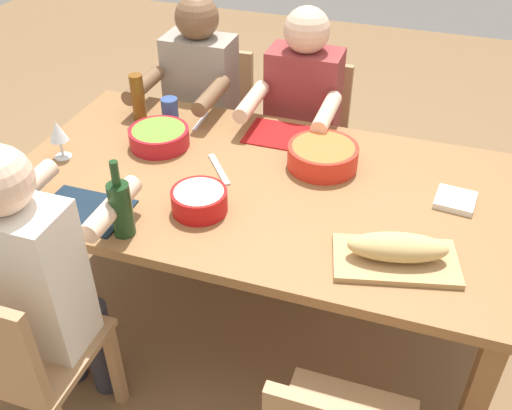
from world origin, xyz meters
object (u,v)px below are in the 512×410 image
at_px(wine_glass, 58,133).
at_px(serving_bowl_fruit, 323,155).
at_px(chair_near_right, 214,120).
at_px(serving_bowl_pasta, 199,199).
at_px(chair_near_center, 308,135).
at_px(napkin_stack, 455,200).
at_px(diner_near_center, 300,114).
at_px(beer_bottle, 138,98).
at_px(chair_far_right, 18,359).
at_px(cup_near_right, 170,110).
at_px(cutting_board, 395,260).
at_px(wine_bottle, 121,208).
at_px(dining_table, 256,197).
at_px(serving_bowl_salad, 159,136).
at_px(diner_near_right, 198,98).
at_px(diner_far_right, 37,274).
at_px(bread_loaf, 398,247).

bearing_deg(wine_glass, serving_bowl_fruit, -165.04).
height_order(chair_near_right, serving_bowl_pasta, chair_near_right).
distance_m(chair_near_center, napkin_stack, 1.09).
xyz_separation_m(diner_near_center, beer_bottle, (0.66, 0.36, 0.15)).
height_order(chair_far_right, chair_near_center, same).
xyz_separation_m(chair_near_right, cup_near_right, (-0.01, 0.51, 0.31)).
xyz_separation_m(serving_bowl_pasta, cup_near_right, (0.39, -0.58, 0.01)).
height_order(chair_far_right, diner_near_center, diner_near_center).
bearing_deg(cutting_board, wine_bottle, 8.90).
distance_m(dining_table, serving_bowl_fruit, 0.32).
xyz_separation_m(dining_table, chair_far_right, (0.53, 0.86, -0.18)).
bearing_deg(cutting_board, serving_bowl_pasta, -4.83).
height_order(chair_near_center, diner_near_center, diner_near_center).
bearing_deg(diner_near_center, serving_bowl_salad, 48.53).
relative_size(diner_near_right, cup_near_right, 10.91).
bearing_deg(chair_near_right, wine_glass, 73.34).
relative_size(chair_near_center, wine_glass, 5.12).
bearing_deg(diner_far_right, beer_bottle, -82.66).
xyz_separation_m(dining_table, serving_bowl_pasta, (0.14, 0.24, 0.12)).
height_order(serving_bowl_pasta, wine_glass, wine_glass).
bearing_deg(serving_bowl_fruit, napkin_stack, 170.24).
relative_size(cutting_board, cup_near_right, 3.64).
xyz_separation_m(wine_bottle, cup_near_right, (0.19, -0.78, -0.05)).
bearing_deg(serving_bowl_pasta, dining_table, -119.96).
xyz_separation_m(diner_near_center, serving_bowl_salad, (0.48, 0.54, 0.09)).
distance_m(chair_far_right, cutting_board, 1.27).
relative_size(chair_near_right, serving_bowl_pasta, 4.19).
relative_size(diner_near_center, bread_loaf, 3.75).
bearing_deg(dining_table, napkin_stack, -171.98).
relative_size(serving_bowl_fruit, napkin_stack, 2.02).
xyz_separation_m(cutting_board, beer_bottle, (1.23, -0.60, 0.10)).
bearing_deg(beer_bottle, chair_near_center, -140.17).
height_order(diner_near_center, cutting_board, diner_near_center).
xyz_separation_m(serving_bowl_salad, wine_bottle, (-0.15, 0.57, 0.06)).
height_order(beer_bottle, napkin_stack, beer_bottle).
height_order(serving_bowl_pasta, bread_loaf, bread_loaf).
bearing_deg(diner_near_right, serving_bowl_salad, 95.83).
bearing_deg(cutting_board, bread_loaf, 0.00).
distance_m(diner_near_center, serving_bowl_pasta, 0.92).
distance_m(chair_near_right, cup_near_right, 0.60).
bearing_deg(diner_far_right, serving_bowl_pasta, -132.09).
xyz_separation_m(dining_table, chair_near_right, (0.53, -0.86, -0.18)).
xyz_separation_m(chair_near_center, bread_loaf, (-0.57, 1.15, 0.32)).
bearing_deg(wine_bottle, diner_far_right, 49.62).
bearing_deg(cup_near_right, chair_near_right, -89.23).
bearing_deg(cup_near_right, chair_far_right, 89.67).
bearing_deg(diner_near_center, bread_loaf, 120.67).
relative_size(diner_far_right, diner_near_center, 1.00).
distance_m(chair_far_right, serving_bowl_fruit, 1.32).
bearing_deg(diner_near_center, serving_bowl_pasta, 81.50).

